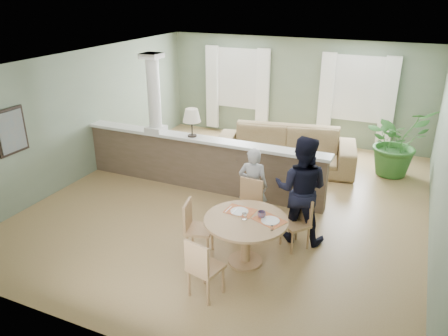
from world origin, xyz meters
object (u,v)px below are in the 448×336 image
at_px(sofa, 284,149).
at_px(chair_near, 202,266).
at_px(man_person, 301,190).
at_px(houseplant, 396,142).
at_px(chair_far_man, 299,220).
at_px(chair_side, 195,226).
at_px(dining_table, 246,228).
at_px(chair_far_boy, 248,204).
at_px(child_person, 253,186).

distance_m(sofa, chair_near, 4.86).
bearing_deg(man_person, sofa, -72.12).
xyz_separation_m(chair_near, man_person, (0.78, 1.98, 0.40)).
relative_size(sofa, houseplant, 2.08).
height_order(chair_far_man, man_person, man_person).
xyz_separation_m(chair_far_man, chair_side, (-1.41, -0.86, 0.03)).
bearing_deg(chair_far_man, dining_table, -89.39).
bearing_deg(man_person, chair_far_boy, 5.76).
xyz_separation_m(dining_table, chair_far_boy, (-0.30, 0.86, -0.08)).
relative_size(chair_far_man, chair_near, 0.94).
relative_size(dining_table, chair_far_boy, 1.32).
bearing_deg(man_person, chair_near, 65.22).
bearing_deg(houseplant, sofa, -164.52).
bearing_deg(chair_near, man_person, -98.65).
height_order(sofa, chair_side, sofa).
bearing_deg(dining_table, child_person, 106.15).
bearing_deg(sofa, man_person, -79.51).
relative_size(houseplant, chair_near, 1.69).
bearing_deg(chair_near, houseplant, -97.13).
xyz_separation_m(chair_far_boy, chair_near, (0.06, -1.85, -0.02)).
bearing_deg(houseplant, chair_far_boy, -119.42).
relative_size(houseplant, man_person, 0.84).
relative_size(chair_far_boy, chair_far_man, 1.11).
distance_m(houseplant, man_person, 3.71).
distance_m(houseplant, chair_side, 5.27).
relative_size(chair_far_man, man_person, 0.47).
xyz_separation_m(chair_side, man_person, (1.36, 1.09, 0.41)).
distance_m(houseplant, chair_far_man, 3.92).
bearing_deg(chair_far_boy, chair_far_man, -3.58).
height_order(chair_far_boy, chair_far_man, chair_far_boy).
bearing_deg(chair_far_boy, sofa, 97.42).
relative_size(houseplant, chair_side, 1.69).
bearing_deg(child_person, chair_side, 61.46).
height_order(houseplant, chair_far_man, houseplant).
xyz_separation_m(sofa, chair_side, (-0.25, -3.95, 0.03)).
relative_size(sofa, chair_far_boy, 3.34).
bearing_deg(houseplant, chair_side, -119.24).
height_order(houseplant, chair_side, houseplant).
height_order(sofa, dining_table, sofa).
xyz_separation_m(houseplant, chair_near, (-1.99, -5.49, -0.26)).
bearing_deg(chair_far_man, chair_far_boy, -147.18).
xyz_separation_m(dining_table, man_person, (0.54, 0.99, 0.30)).
bearing_deg(chair_near, chair_side, -44.39).
distance_m(chair_side, child_person, 1.38).
bearing_deg(chair_far_man, chair_side, -110.03).
distance_m(sofa, chair_far_boy, 3.01).
height_order(houseplant, chair_near, houseplant).
bearing_deg(chair_side, chair_far_man, -71.19).
height_order(chair_side, child_person, child_person).
height_order(dining_table, chair_far_man, same).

